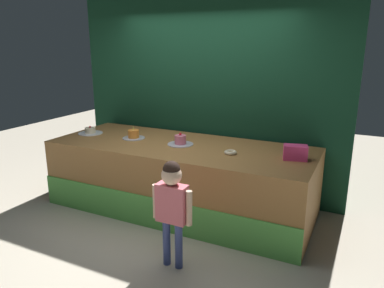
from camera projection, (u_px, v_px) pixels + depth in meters
ground_plane at (155, 228)px, 4.27m from camera, size 12.00×12.00×0.00m
stage_platform at (180, 177)px, 4.70m from camera, size 3.33×1.30×0.86m
curtain_backdrop at (205, 83)px, 5.05m from camera, size 3.92×0.08×3.11m
child_figure at (172, 200)px, 3.38m from camera, size 0.41×0.19×1.07m
pink_box at (295, 152)px, 3.98m from camera, size 0.28×0.20×0.16m
donut at (230, 152)px, 4.20m from camera, size 0.15×0.15×0.04m
cake_left at (90, 131)px, 5.15m from camera, size 0.34×0.34×0.11m
cake_center at (134, 135)px, 4.88m from camera, size 0.30×0.30×0.17m
cake_right at (180, 141)px, 4.58m from camera, size 0.32×0.32×0.15m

